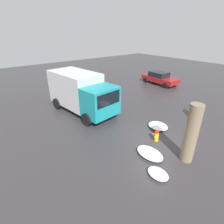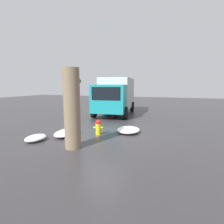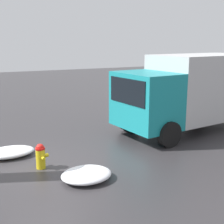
{
  "view_description": "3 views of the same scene",
  "coord_description": "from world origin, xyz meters",
  "views": [
    {
      "loc": [
        -5.18,
        7.45,
        6.0
      ],
      "look_at": [
        3.45,
        0.62,
        0.78
      ],
      "focal_mm": 28.0,
      "sensor_mm": 36.0,
      "label": 1
    },
    {
      "loc": [
        -7.59,
        -3.53,
        2.39
      ],
      "look_at": [
        2.75,
        0.3,
        0.73
      ],
      "focal_mm": 28.0,
      "sensor_mm": 36.0,
      "label": 2
    },
    {
      "loc": [
        -1.88,
        -8.41,
        3.57
      ],
      "look_at": [
        2.99,
        1.44,
        1.06
      ],
      "focal_mm": 50.0,
      "sensor_mm": 36.0,
      "label": 3
    }
  ],
  "objects": [
    {
      "name": "ground_plane",
      "position": [
        0.0,
        0.0,
        0.0
      ],
      "size": [
        60.0,
        60.0,
        0.0
      ],
      "primitive_type": "plane",
      "color": "#333033"
    },
    {
      "name": "fire_hydrant",
      "position": [
        0.0,
        0.0,
        0.37
      ],
      "size": [
        0.38,
        0.47,
        0.73
      ],
      "rotation": [
        0.0,
        0.0,
        0.22
      ],
      "color": "yellow",
      "rests_on": "ground_plane"
    },
    {
      "name": "delivery_truck",
      "position": [
        6.46,
        1.33,
        1.65
      ],
      "size": [
        6.26,
        3.23,
        3.04
      ],
      "rotation": [
        0.0,
        0.0,
        1.69
      ],
      "color": "teal",
      "rests_on": "ground_plane"
    },
    {
      "name": "pedestrian",
      "position": [
        4.72,
        0.74,
        0.96
      ],
      "size": [
        0.38,
        0.38,
        1.75
      ],
      "rotation": [
        0.0,
        0.0,
        4.21
      ],
      "color": "#23232D",
      "rests_on": "ground_plane"
    },
    {
      "name": "snow_pile_by_hydrant",
      "position": [
        -0.67,
        1.36,
        0.14
      ],
      "size": [
        1.54,
        0.98,
        0.29
      ],
      "color": "white",
      "rests_on": "ground_plane"
    },
    {
      "name": "snow_pile_curbside",
      "position": [
        0.89,
        -1.29,
        0.14
      ],
      "size": [
        1.35,
        1.13,
        0.29
      ],
      "color": "white",
      "rests_on": "ground_plane"
    }
  ]
}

